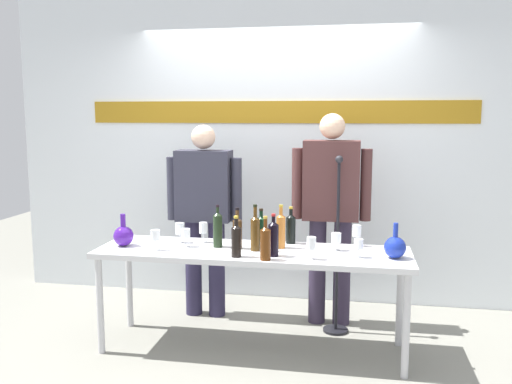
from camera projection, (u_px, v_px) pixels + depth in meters
name	position (u px, v px, depth m)	size (l,w,h in m)	color
ground_plane	(252.00, 349.00, 4.04)	(10.00, 10.00, 0.00)	gray
back_wall	(277.00, 139.00, 5.03)	(5.04, 0.11, 3.00)	white
display_table	(252.00, 258.00, 3.94)	(2.26, 0.62, 0.75)	silver
decanter_blue_left	(123.00, 235.00, 4.04)	(0.15, 0.15, 0.24)	#471A93
decanter_blue_right	(395.00, 247.00, 3.70)	(0.15, 0.15, 0.24)	#192D9B
presenter_left	(204.00, 207.00, 4.60)	(0.65, 0.22, 1.64)	#282440
presenter_right	(331.00, 204.00, 4.41)	(0.64, 0.22, 1.73)	#33293F
wine_bottle_0	(261.00, 231.00, 3.98)	(0.07, 0.07, 0.29)	black
wine_bottle_1	(236.00, 239.00, 3.73)	(0.07, 0.07, 0.29)	black
wine_bottle_2	(237.00, 231.00, 3.96)	(0.07, 0.07, 0.30)	#4A3119
wine_bottle_3	(281.00, 229.00, 3.97)	(0.07, 0.07, 0.32)	orange
wine_bottle_4	(273.00, 238.00, 3.74)	(0.07, 0.07, 0.30)	black
wine_bottle_5	(291.00, 227.00, 4.12)	(0.07, 0.07, 0.28)	black
wine_bottle_6	(265.00, 242.00, 3.64)	(0.07, 0.07, 0.30)	#53280B
wine_bottle_7	(218.00, 229.00, 4.00)	(0.07, 0.07, 0.32)	black
wine_bottle_8	(255.00, 232.00, 3.90)	(0.07, 0.07, 0.34)	#503412
wine_glass_left_0	(186.00, 234.00, 4.01)	(0.07, 0.07, 0.14)	white
wine_glass_left_1	(203.00, 228.00, 4.15)	(0.06, 0.06, 0.16)	white
wine_glass_left_2	(155.00, 236.00, 3.91)	(0.07, 0.07, 0.15)	white
wine_glass_left_3	(180.00, 229.00, 4.14)	(0.07, 0.07, 0.15)	white
wine_glass_right_0	(311.00, 244.00, 3.66)	(0.06, 0.06, 0.15)	white
wine_glass_right_1	(359.00, 244.00, 3.71)	(0.06, 0.06, 0.13)	white
wine_glass_right_2	(336.00, 238.00, 3.91)	(0.07, 0.07, 0.13)	white
wine_glass_right_3	(357.00, 231.00, 4.03)	(0.07, 0.07, 0.16)	white
microphone_stand	(337.00, 275.00, 4.30)	(0.20, 0.20, 1.41)	black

